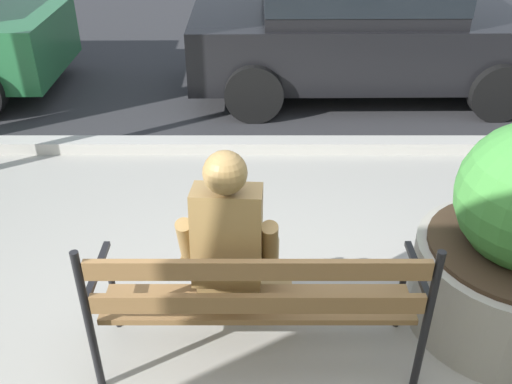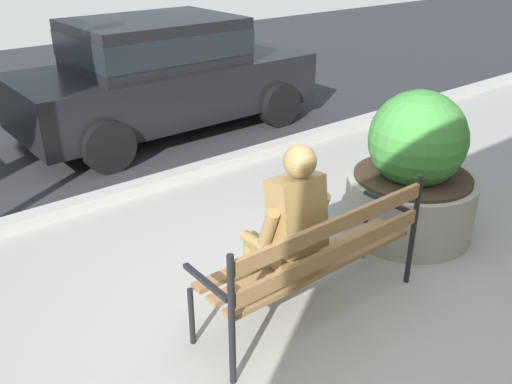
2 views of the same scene
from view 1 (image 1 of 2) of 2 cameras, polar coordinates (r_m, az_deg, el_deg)
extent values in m
cube|color=#2D2D30|center=(9.94, 0.32, 16.56)|extent=(60.00, 9.00, 0.01)
cube|color=#B2AFA8|center=(5.61, 0.68, 4.78)|extent=(60.00, 0.20, 0.12)
cube|color=olive|center=(3.08, 0.05, -12.46)|extent=(1.70, 0.11, 0.04)
cube|color=olive|center=(3.21, 0.03, -10.22)|extent=(1.70, 0.11, 0.04)
cube|color=olive|center=(3.35, 0.02, -8.17)|extent=(1.70, 0.11, 0.04)
cube|color=olive|center=(2.90, 0.06, -11.29)|extent=(1.70, 0.04, 0.11)
cube|color=olive|center=(2.75, 0.06, -7.93)|extent=(1.70, 0.04, 0.11)
cylinder|color=black|center=(3.62, -14.31, -10.49)|extent=(0.04, 0.04, 0.45)
cylinder|color=black|center=(3.12, -16.74, -12.82)|extent=(0.04, 0.04, 0.95)
cube|color=black|center=(3.22, -15.97, -7.63)|extent=(0.04, 0.48, 0.03)
cylinder|color=black|center=(3.62, 14.31, -10.41)|extent=(0.04, 0.04, 0.45)
cylinder|color=black|center=(3.13, 16.81, -12.71)|extent=(0.04, 0.04, 0.95)
cube|color=black|center=(3.23, 15.99, -7.54)|extent=(0.04, 0.48, 0.03)
cube|color=olive|center=(3.19, -2.74, -8.03)|extent=(0.36, 0.34, 0.16)
cube|color=olive|center=(2.92, -3.07, -4.44)|extent=(0.37, 0.31, 0.55)
sphere|color=olive|center=(2.70, -3.32, 1.96)|extent=(0.22, 0.22, 0.22)
cylinder|color=olive|center=(2.99, -7.22, -4.83)|extent=(0.10, 0.18, 0.29)
cylinder|color=olive|center=(3.20, -6.80, -5.79)|extent=(0.09, 0.27, 0.10)
cylinder|color=olive|center=(2.95, 1.27, -5.13)|extent=(0.10, 0.18, 0.29)
cylinder|color=olive|center=(3.16, 1.49, -6.08)|extent=(0.09, 0.27, 0.10)
cylinder|color=olive|center=(3.33, -4.05, -6.96)|extent=(0.15, 0.37, 0.14)
cylinder|color=olive|center=(3.64, -3.58, -8.52)|extent=(0.11, 0.11, 0.50)
cube|color=olive|center=(3.83, -3.38, -10.40)|extent=(0.12, 0.25, 0.07)
cylinder|color=olive|center=(3.32, -0.94, -7.07)|extent=(0.15, 0.37, 0.14)
cylinder|color=olive|center=(3.63, -0.72, -8.62)|extent=(0.11, 0.11, 0.50)
cube|color=olive|center=(3.81, -0.64, -10.50)|extent=(0.12, 0.25, 0.07)
cube|color=olive|center=(3.81, 1.37, -9.66)|extent=(0.29, 0.19, 0.16)
cylinder|color=gray|center=(3.85, 24.09, -8.63)|extent=(1.18, 1.18, 0.56)
cylinder|color=black|center=(8.39, -22.36, 13.63)|extent=(0.64, 0.23, 0.64)
cube|color=black|center=(7.01, 10.88, 14.68)|extent=(4.12, 1.75, 0.70)
cylinder|color=black|center=(8.23, 19.00, 13.96)|extent=(0.64, 0.23, 0.64)
cylinder|color=black|center=(6.74, 23.26, 9.34)|extent=(0.64, 0.23, 0.64)
cylinder|color=black|center=(7.77, -0.49, 14.65)|extent=(0.64, 0.23, 0.64)
cylinder|color=black|center=(6.17, -0.37, 10.02)|extent=(0.64, 0.23, 0.64)
camera|label=2|loc=(2.37, -90.14, -0.09)|focal=38.18mm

